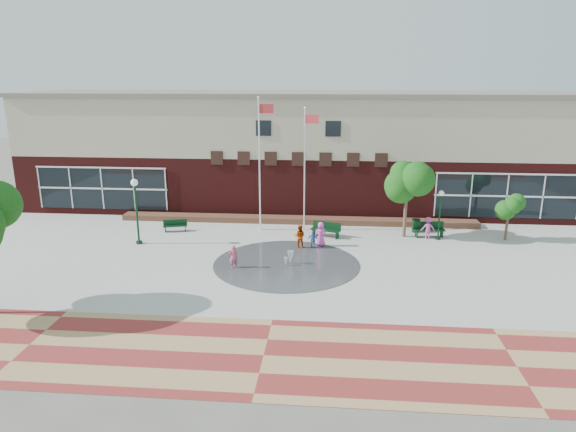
# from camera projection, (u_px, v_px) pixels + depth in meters

# --- Properties ---
(ground) EXTENTS (120.00, 120.00, 0.00)m
(ground) POSITION_uv_depth(u_px,v_px,m) (281.00, 285.00, 26.57)
(ground) COLOR #666056
(ground) RESTS_ON ground
(plaza_concrete) EXTENTS (46.00, 18.00, 0.01)m
(plaza_concrete) POSITION_uv_depth(u_px,v_px,m) (288.00, 258.00, 30.41)
(plaza_concrete) COLOR #A8A8A0
(plaza_concrete) RESTS_ON ground
(paver_band) EXTENTS (46.00, 6.00, 0.01)m
(paver_band) POSITION_uv_depth(u_px,v_px,m) (264.00, 356.00, 19.84)
(paver_band) COLOR maroon
(paver_band) RESTS_ON ground
(splash_pad) EXTENTS (8.40, 8.40, 0.01)m
(splash_pad) POSITION_uv_depth(u_px,v_px,m) (287.00, 264.00, 29.45)
(splash_pad) COLOR #383A3D
(splash_pad) RESTS_ON ground
(library_building) EXTENTS (44.40, 10.40, 9.20)m
(library_building) POSITION_uv_depth(u_px,v_px,m) (302.00, 149.00, 42.13)
(library_building) COLOR #4A1212
(library_building) RESTS_ON ground
(flower_bed) EXTENTS (26.00, 1.20, 0.40)m
(flower_bed) POSITION_uv_depth(u_px,v_px,m) (297.00, 223.00, 37.71)
(flower_bed) COLOR maroon
(flower_bed) RESTS_ON ground
(flagpole_left) EXTENTS (1.08, 0.18, 9.15)m
(flagpole_left) POSITION_uv_depth(u_px,v_px,m) (260.00, 158.00, 34.61)
(flagpole_left) COLOR white
(flagpole_left) RESTS_ON ground
(flagpole_right) EXTENTS (1.00, 0.39, 8.46)m
(flagpole_right) POSITION_uv_depth(u_px,v_px,m) (305.00, 163.00, 34.73)
(flagpole_right) COLOR white
(flagpole_right) RESTS_ON ground
(lamp_left) EXTENTS (0.45, 0.45, 4.24)m
(lamp_left) POSITION_uv_depth(u_px,v_px,m) (136.00, 204.00, 32.32)
(lamp_left) COLOR #0D3218
(lamp_left) RESTS_ON ground
(lamp_right) EXTENTS (0.35, 0.35, 3.32)m
(lamp_right) POSITION_uv_depth(u_px,v_px,m) (440.00, 210.00, 33.29)
(lamp_right) COLOR #0D3218
(lamp_right) RESTS_ON ground
(bench_left) EXTENTS (1.69, 0.87, 0.82)m
(bench_left) POSITION_uv_depth(u_px,v_px,m) (175.00, 228.00, 35.54)
(bench_left) COLOR #0D3218
(bench_left) RESTS_ON ground
(bench_mid) EXTENTS (2.07, 1.22, 1.01)m
(bench_mid) POSITION_uv_depth(u_px,v_px,m) (326.00, 232.00, 34.31)
(bench_mid) COLOR #0D3218
(bench_mid) RESTS_ON ground
(bench_right) EXTENTS (2.10, 0.81, 1.03)m
(bench_right) POSITION_uv_depth(u_px,v_px,m) (429.00, 232.00, 34.28)
(bench_right) COLOR #0D3218
(bench_right) RESTS_ON ground
(trash_can) EXTENTS (0.57, 0.57, 0.93)m
(trash_can) POSITION_uv_depth(u_px,v_px,m) (416.00, 226.00, 35.32)
(trash_can) COLOR #0D3218
(trash_can) RESTS_ON ground
(tree_mid) EXTENTS (3.16, 3.16, 5.34)m
(tree_mid) POSITION_uv_depth(u_px,v_px,m) (407.00, 180.00, 33.42)
(tree_mid) COLOR #4A372A
(tree_mid) RESTS_ON ground
(tree_small_right) EXTENTS (1.93, 1.93, 3.30)m
(tree_small_right) POSITION_uv_depth(u_px,v_px,m) (509.00, 205.00, 33.12)
(tree_small_right) COLOR #4A372A
(tree_small_right) RESTS_ON ground
(water_jet_a) EXTENTS (0.39, 0.39, 0.76)m
(water_jet_a) POSITION_uv_depth(u_px,v_px,m) (290.00, 264.00, 29.45)
(water_jet_a) COLOR white
(water_jet_a) RESTS_ON ground
(water_jet_b) EXTENTS (0.22, 0.22, 0.50)m
(water_jet_b) POSITION_uv_depth(u_px,v_px,m) (286.00, 266.00, 29.14)
(water_jet_b) COLOR white
(water_jet_b) RESTS_ON ground
(child_splash) EXTENTS (0.57, 0.47, 1.35)m
(child_splash) POSITION_uv_depth(u_px,v_px,m) (233.00, 257.00, 28.69)
(child_splash) COLOR #C9526C
(child_splash) RESTS_ON ground
(adult_red) EXTENTS (0.77, 0.62, 1.49)m
(adult_red) POSITION_uv_depth(u_px,v_px,m) (300.00, 236.00, 32.07)
(adult_red) COLOR #AA3406
(adult_red) RESTS_ON ground
(adult_pink) EXTENTS (0.84, 0.62, 1.58)m
(adult_pink) POSITION_uv_depth(u_px,v_px,m) (321.00, 234.00, 32.34)
(adult_pink) COLOR #EE4EB7
(adult_pink) RESTS_ON ground
(child_blue) EXTENTS (0.73, 0.45, 1.17)m
(child_blue) POSITION_uv_depth(u_px,v_px,m) (313.00, 240.00, 31.92)
(child_blue) COLOR #3161A6
(child_blue) RESTS_ON ground
(person_bench) EXTENTS (0.97, 0.57, 1.49)m
(person_bench) POSITION_uv_depth(u_px,v_px,m) (428.00, 228.00, 33.83)
(person_bench) COLOR #C7479A
(person_bench) RESTS_ON ground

